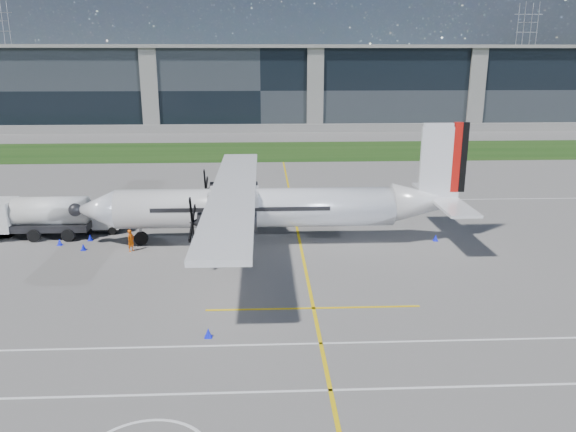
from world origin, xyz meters
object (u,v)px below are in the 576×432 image
at_px(pylon_west, 2,52).
at_px(safety_cone_nose_port, 83,247).
at_px(turboprop_aircraft, 270,185).
at_px(safety_cone_nose_stbd, 90,237).
at_px(safety_cone_fwd, 60,242).
at_px(fuel_tanker_truck, 28,217).
at_px(pylon_east, 524,52).
at_px(safety_cone_tail, 436,238).
at_px(safety_cone_stbdwing, 245,192).
at_px(baggage_tug, 103,221).
at_px(ground_crew_person, 131,239).
at_px(safety_cone_portwing, 208,333).

height_order(pylon_west, safety_cone_nose_port, pylon_west).
distance_m(turboprop_aircraft, safety_cone_nose_stbd, 14.44).
bearing_deg(safety_cone_fwd, safety_cone_nose_port, -29.80).
bearing_deg(safety_cone_fwd, fuel_tanker_truck, 144.36).
bearing_deg(pylon_west, pylon_east, 0.00).
relative_size(safety_cone_tail, safety_cone_stbdwing, 1.00).
bearing_deg(fuel_tanker_truck, safety_cone_nose_port, -33.29).
bearing_deg(safety_cone_nose_port, pylon_east, 56.09).
xyz_separation_m(baggage_tug, safety_cone_stbdwing, (11.01, 11.91, -0.68)).
bearing_deg(safety_cone_tail, ground_crew_person, -176.65).
height_order(pylon_east, safety_cone_fwd, pylon_east).
distance_m(fuel_tanker_truck, safety_cone_portwing, 22.84).
bearing_deg(safety_cone_fwd, pylon_west, 114.28).
bearing_deg(baggage_tug, safety_cone_nose_stbd, -99.79).
distance_m(fuel_tanker_truck, safety_cone_stbdwing, 20.92).
height_order(safety_cone_portwing, safety_cone_nose_port, same).
relative_size(pylon_east, safety_cone_stbdwing, 60.00).
distance_m(pylon_east, ground_crew_person, 174.24).
xyz_separation_m(safety_cone_stbdwing, safety_cone_fwd, (-13.34, -15.18, 0.00)).
bearing_deg(safety_cone_stbdwing, ground_crew_person, -114.72).
relative_size(turboprop_aircraft, fuel_tanker_truck, 3.52).
xyz_separation_m(pylon_west, safety_cone_nose_port, (67.19, -145.50, -14.75)).
distance_m(fuel_tanker_truck, safety_cone_tail, 31.32).
bearing_deg(safety_cone_portwing, pylon_west, 115.96).
xyz_separation_m(baggage_tug, safety_cone_nose_port, (-0.23, -4.47, -0.68)).
bearing_deg(safety_cone_portwing, pylon_east, 61.18).
relative_size(ground_crew_person, safety_cone_fwd, 3.68).
relative_size(pylon_east, safety_cone_nose_port, 60.00).
distance_m(safety_cone_tail, safety_cone_nose_port, 26.18).
bearing_deg(pylon_east, pylon_west, 180.00).
relative_size(baggage_tug, safety_cone_nose_stbd, 6.17).
bearing_deg(turboprop_aircraft, safety_cone_fwd, 179.10).
bearing_deg(safety_cone_nose_stbd, ground_crew_person, -34.97).
relative_size(safety_cone_tail, safety_cone_portwing, 1.00).
relative_size(pylon_west, ground_crew_person, 16.28).
bearing_deg(pylon_east, baggage_tug, -124.68).
height_order(safety_cone_tail, safety_cone_portwing, same).
bearing_deg(fuel_tanker_truck, safety_cone_tail, -4.29).
relative_size(safety_cone_portwing, safety_cone_fwd, 1.00).
height_order(turboprop_aircraft, safety_cone_portwing, turboprop_aircraft).
height_order(pylon_west, pylon_east, same).
distance_m(baggage_tug, safety_cone_stbdwing, 16.23).
distance_m(pylon_east, safety_cone_fwd, 176.13).
relative_size(pylon_east, baggage_tug, 9.73).
bearing_deg(baggage_tug, pylon_west, 115.55).
relative_size(turboprop_aircraft, safety_cone_nose_stbd, 59.87).
height_order(safety_cone_nose_port, safety_cone_fwd, same).
bearing_deg(pylon_east, turboprop_aircraft, -120.23).
height_order(baggage_tug, safety_cone_nose_port, baggage_tug).
distance_m(pylon_west, safety_cone_tail, 172.69).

